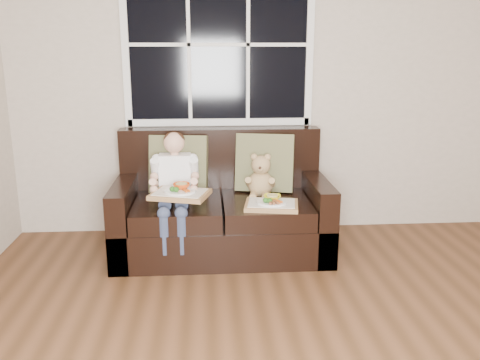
{
  "coord_description": "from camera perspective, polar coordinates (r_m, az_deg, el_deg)",
  "views": [
    {
      "loc": [
        -0.57,
        -1.96,
        1.62
      ],
      "look_at": [
        -0.31,
        1.85,
        0.63
      ],
      "focal_mm": 38.0,
      "sensor_mm": 36.0,
      "label": 1
    }
  ],
  "objects": [
    {
      "name": "tray_left",
      "position": [
        3.82,
        -6.73,
        -1.43
      ],
      "size": [
        0.48,
        0.42,
        0.09
      ],
      "rotation": [
        0.0,
        0.0,
        -0.29
      ],
      "color": "#A7784B",
      "rests_on": "child"
    },
    {
      "name": "teddy_bear",
      "position": [
        4.13,
        2.35,
        0.17
      ],
      "size": [
        0.24,
        0.29,
        0.37
      ],
      "rotation": [
        0.0,
        0.0,
        -0.17
      ],
      "color": "tan",
      "rests_on": "loveseat"
    },
    {
      "name": "room_walls",
      "position": [
        2.04,
        12.61,
        13.46
      ],
      "size": [
        4.52,
        5.02,
        2.71
      ],
      "color": "beige",
      "rests_on": "ground"
    },
    {
      "name": "child",
      "position": [
        3.99,
        -7.36,
        0.16
      ],
      "size": [
        0.37,
        0.59,
        0.83
      ],
      "color": "white",
      "rests_on": "loveseat"
    },
    {
      "name": "pillow_right",
      "position": [
        4.26,
        2.79,
        1.95
      ],
      "size": [
        0.51,
        0.31,
        0.49
      ],
      "rotation": [
        -0.21,
        0.0,
        -0.21
      ],
      "color": "brown",
      "rests_on": "loveseat"
    },
    {
      "name": "pillow_left",
      "position": [
        4.24,
        -6.9,
        1.76
      ],
      "size": [
        0.5,
        0.28,
        0.49
      ],
      "rotation": [
        -0.21,
        0.0,
        -0.13
      ],
      "color": "brown",
      "rests_on": "loveseat"
    },
    {
      "name": "tray_right",
      "position": [
        3.86,
        3.57,
        -2.66
      ],
      "size": [
        0.44,
        0.36,
        0.09
      ],
      "rotation": [
        0.0,
        0.0,
        -0.16
      ],
      "color": "#A7784B",
      "rests_on": "loveseat"
    },
    {
      "name": "loveseat",
      "position": [
        4.19,
        -2.07,
        -3.67
      ],
      "size": [
        1.7,
        0.92,
        0.96
      ],
      "color": "black",
      "rests_on": "ground"
    },
    {
      "name": "window_back",
      "position": [
        4.44,
        -2.43,
        14.94
      ],
      "size": [
        1.62,
        0.04,
        1.37
      ],
      "color": "black",
      "rests_on": "room_walls"
    }
  ]
}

